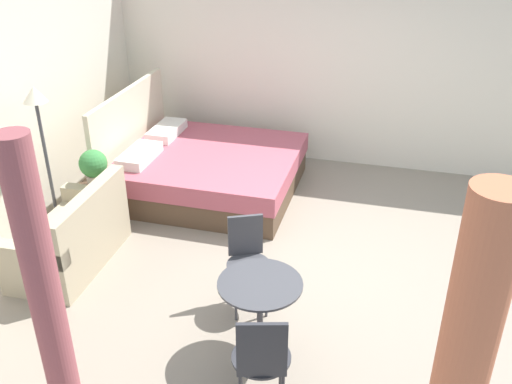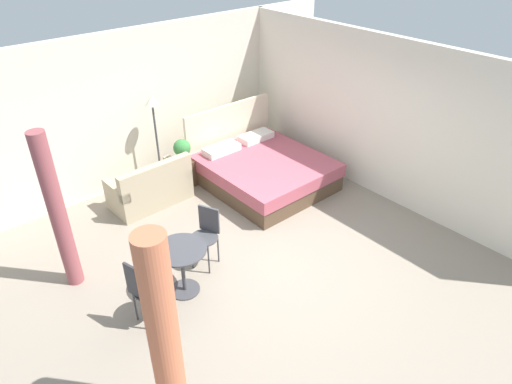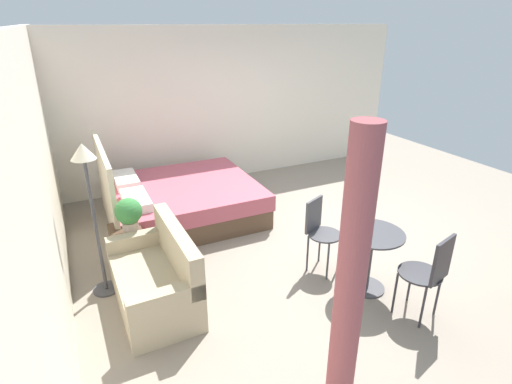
# 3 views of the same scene
# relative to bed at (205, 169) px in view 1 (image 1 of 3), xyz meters

# --- Properties ---
(ground_plane) EXTENTS (8.26, 9.54, 0.02)m
(ground_plane) POSITION_rel_bed_xyz_m (-1.26, -1.62, -0.31)
(ground_plane) COLOR gray
(wall_back) EXTENTS (8.26, 0.12, 2.71)m
(wall_back) POSITION_rel_bed_xyz_m (-1.26, 1.65, 1.06)
(wall_back) COLOR silver
(wall_back) RESTS_ON ground
(wall_right) EXTENTS (0.12, 6.54, 2.71)m
(wall_right) POSITION_rel_bed_xyz_m (1.37, -1.62, 1.06)
(wall_right) COLOR silver
(wall_right) RESTS_ON ground
(bed) EXTENTS (1.95, 2.15, 1.25)m
(bed) POSITION_rel_bed_xyz_m (0.00, 0.00, 0.00)
(bed) COLOR brown
(bed) RESTS_ON ground
(couch) EXTENTS (1.32, 0.73, 0.84)m
(couch) POSITION_rel_bed_xyz_m (-1.87, 0.75, -0.01)
(couch) COLOR tan
(couch) RESTS_ON ground
(nightstand) EXTENTS (0.53, 0.36, 0.49)m
(nightstand) POSITION_rel_bed_xyz_m (-1.02, 0.91, -0.05)
(nightstand) COLOR #473323
(nightstand) RESTS_ON ground
(potted_plant) EXTENTS (0.31, 0.31, 0.44)m
(potted_plant) POSITION_rel_bed_xyz_m (-1.12, 0.86, 0.45)
(potted_plant) COLOR tan
(potted_plant) RESTS_ON nightstand
(floor_lamp) EXTENTS (0.29, 0.29, 1.69)m
(floor_lamp) POSITION_rel_bed_xyz_m (-1.39, 1.23, 0.98)
(floor_lamp) COLOR #3F3F44
(floor_lamp) RESTS_ON ground
(balcony_table) EXTENTS (0.67, 0.67, 0.70)m
(balcony_table) POSITION_rel_bed_xyz_m (-2.62, -1.39, 0.20)
(balcony_table) COLOR #3F3F44
(balcony_table) RESTS_ON ground
(cafe_chair_near_window) EXTENTS (0.52, 0.52, 0.88)m
(cafe_chair_near_window) POSITION_rel_bed_xyz_m (-2.04, -1.12, 0.25)
(cafe_chair_near_window) COLOR #3F3F44
(cafe_chair_near_window) RESTS_ON ground
(cafe_chair_near_couch) EXTENTS (0.52, 0.52, 0.94)m
(cafe_chair_near_couch) POSITION_rel_bed_xyz_m (-3.25, -1.57, 0.27)
(cafe_chair_near_couch) COLOR #2D2D33
(cafe_chair_near_couch) RESTS_ON ground
(curtain_left) EXTENTS (0.29, 0.29, 2.23)m
(curtain_left) POSITION_rel_bed_xyz_m (-3.64, -2.76, 0.82)
(curtain_left) COLOR #D1704C
(curtain_left) RESTS_ON ground
(curtain_right) EXTENTS (0.21, 0.21, 2.23)m
(curtain_right) POSITION_rel_bed_xyz_m (-3.64, -0.26, 0.82)
(curtain_right) COLOR #994C51
(curtain_right) RESTS_ON ground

